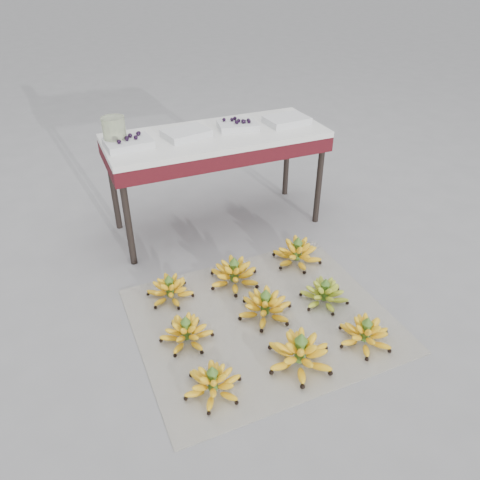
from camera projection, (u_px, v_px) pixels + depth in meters
name	position (u px, v px, depth m)	size (l,w,h in m)	color
ground	(274.00, 317.00, 2.40)	(60.00, 60.00, 0.00)	gray
newspaper_mat	(262.00, 320.00, 2.38)	(1.25, 1.05, 0.01)	white
bunch_front_left	(213.00, 383.00, 1.97)	(0.27, 0.27, 0.15)	yellow
bunch_front_center	(300.00, 353.00, 2.10)	(0.31, 0.31, 0.19)	yellow
bunch_front_right	(365.00, 334.00, 2.22)	(0.29, 0.29, 0.16)	yellow
bunch_mid_left	(186.00, 332.00, 2.23)	(0.32, 0.32, 0.15)	yellow
bunch_mid_center	(265.00, 306.00, 2.37)	(0.31, 0.31, 0.17)	yellow
bunch_mid_right	(324.00, 294.00, 2.47)	(0.31, 0.31, 0.15)	#7FA932
bunch_back_left	(170.00, 290.00, 2.50)	(0.31, 0.31, 0.15)	yellow
bunch_back_center	(234.00, 274.00, 2.60)	(0.32, 0.32, 0.18)	yellow
bunch_back_right	(297.00, 253.00, 2.77)	(0.34, 0.34, 0.18)	yellow
vendor_table	(216.00, 144.00, 2.87)	(1.34, 0.54, 0.64)	black
tray_far_left	(129.00, 143.00, 2.63)	(0.27, 0.20, 0.07)	silver
tray_left	(186.00, 133.00, 2.76)	(0.29, 0.24, 0.04)	silver
tray_right	(238.00, 125.00, 2.88)	(0.26, 0.21, 0.06)	silver
tray_far_right	(287.00, 120.00, 2.96)	(0.28, 0.21, 0.04)	silver
glass_jar	(114.00, 131.00, 2.62)	(0.13, 0.13, 0.16)	beige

